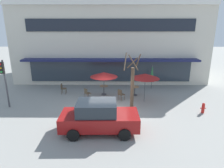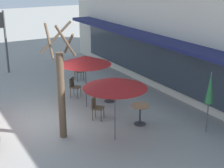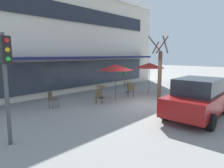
{
  "view_description": "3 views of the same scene",
  "coord_description": "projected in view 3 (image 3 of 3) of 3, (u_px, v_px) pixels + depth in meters",
  "views": [
    {
      "loc": [
        0.28,
        -12.62,
        5.71
      ],
      "look_at": [
        0.17,
        3.37,
        0.88
      ],
      "focal_mm": 32.0,
      "sensor_mm": 36.0,
      "label": 1
    },
    {
      "loc": [
        11.58,
        -3.56,
        5.45
      ],
      "look_at": [
        -0.07,
        3.12,
        0.95
      ],
      "focal_mm": 55.0,
      "sensor_mm": 36.0,
      "label": 2
    },
    {
      "loc": [
        -9.4,
        -5.75,
        2.77
      ],
      "look_at": [
        -0.27,
        2.55,
        0.95
      ],
      "focal_mm": 32.0,
      "sensor_mm": 36.0,
      "label": 3
    }
  ],
  "objects": [
    {
      "name": "ground_plane",
      "position": [
        149.0,
        105.0,
        11.11
      ],
      "size": [
        80.0,
        80.0,
        0.0
      ],
      "primitive_type": "plane",
      "color": "gray"
    },
    {
      "name": "cafe_table_near_wall",
      "position": [
        101.0,
        90.0,
        12.82
      ],
      "size": [
        0.7,
        0.7,
        0.76
      ],
      "color": "#333338",
      "rests_on": "ground"
    },
    {
      "name": "fire_hydrant",
      "position": [
        196.0,
        86.0,
        15.42
      ],
      "size": [
        0.36,
        0.2,
        0.71
      ],
      "color": "red",
      "rests_on": "ground"
    },
    {
      "name": "patio_umbrella_corner_open",
      "position": [
        149.0,
        65.0,
        13.87
      ],
      "size": [
        2.1,
        2.1,
        2.2
      ],
      "color": "#4C4C51",
      "rests_on": "ground"
    },
    {
      "name": "cafe_chair_1",
      "position": [
        131.0,
        90.0,
        12.93
      ],
      "size": [
        0.57,
        0.57,
        0.89
      ],
      "color": "brown",
      "rests_on": "ground"
    },
    {
      "name": "cafe_chair_2",
      "position": [
        99.0,
        95.0,
        11.16
      ],
      "size": [
        0.56,
        0.56,
        0.89
      ],
      "color": "brown",
      "rests_on": "ground"
    },
    {
      "name": "street_tree",
      "position": [
        160.0,
        71.0,
        12.17
      ],
      "size": [
        1.13,
        1.08,
        3.9
      ],
      "color": "brown",
      "rests_on": "ground"
    },
    {
      "name": "cafe_table_streetside",
      "position": [
        128.0,
        86.0,
        14.6
      ],
      "size": [
        0.7,
        0.7,
        0.76
      ],
      "color": "#333338",
      "rests_on": "ground"
    },
    {
      "name": "traffic_light_pole",
      "position": [
        6.0,
        71.0,
        5.83
      ],
      "size": [
        0.26,
        0.44,
        3.4
      ],
      "color": "#47474C",
      "rests_on": "ground"
    },
    {
      "name": "cafe_chair_0",
      "position": [
        52.0,
        98.0,
        10.36
      ],
      "size": [
        0.41,
        0.41,
        0.89
      ],
      "color": "brown",
      "rests_on": "ground"
    },
    {
      "name": "building_facade",
      "position": [
        50.0,
        41.0,
        17.17
      ],
      "size": [
        18.99,
        9.1,
        7.79
      ],
      "color": "beige",
      "rests_on": "ground"
    },
    {
      "name": "patio_umbrella_cream_folded",
      "position": [
        116.0,
        67.0,
        11.89
      ],
      "size": [
        2.1,
        2.1,
        2.2
      ],
      "color": "#4C4C51",
      "rests_on": "ground"
    },
    {
      "name": "patio_umbrella_green_folded",
      "position": [
        125.0,
        68.0,
        16.78
      ],
      "size": [
        0.28,
        0.28,
        2.2
      ],
      "color": "#4C4C51",
      "rests_on": "ground"
    },
    {
      "name": "parked_sedan",
      "position": [
        198.0,
        98.0,
        8.76
      ],
      "size": [
        4.23,
        2.08,
        1.76
      ],
      "color": "maroon",
      "rests_on": "ground"
    }
  ]
}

